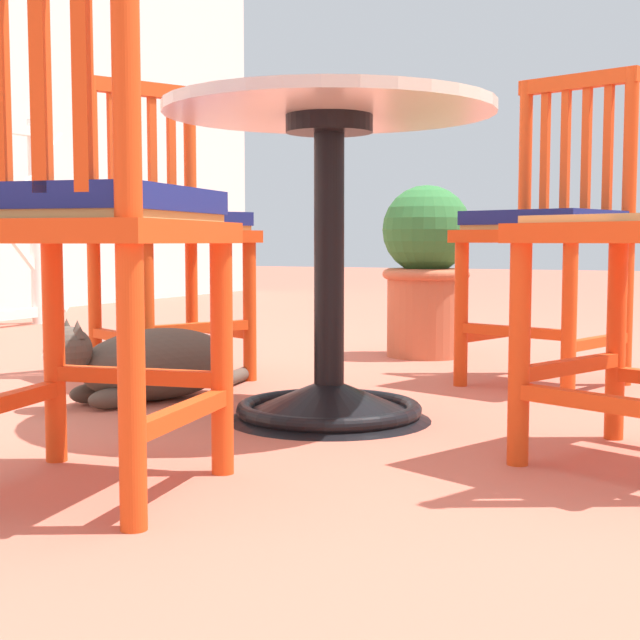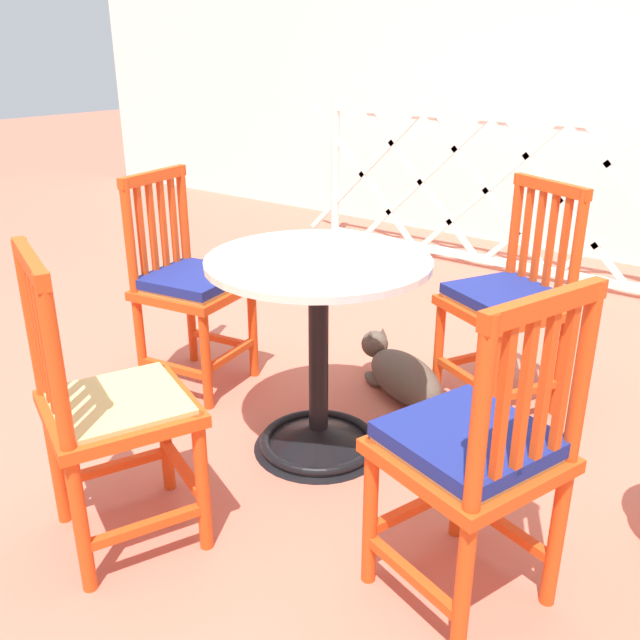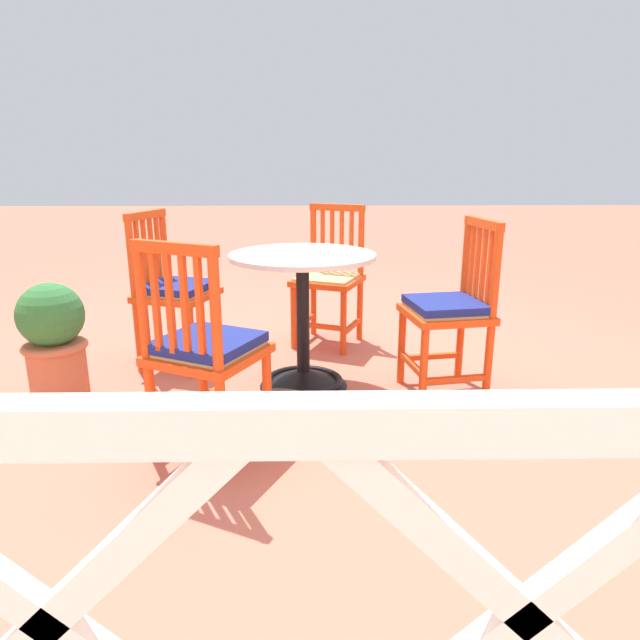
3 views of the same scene
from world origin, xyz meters
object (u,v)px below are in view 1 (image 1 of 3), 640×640
Objects in this scene: tabby_cat at (145,365)px; terracotta_planter at (426,266)px; orange_chair_by_planter at (78,223)px; cafe_table at (329,299)px; orange_chair_at_corner at (167,232)px; orange_chair_near_fence at (549,231)px.

terracotta_planter is at bearing -16.12° from tabby_cat.
orange_chair_by_planter reaches higher than terracotta_planter.
cafe_table is at bearing -92.34° from tabby_cat.
orange_chair_at_corner is 0.54m from tabby_cat.
cafe_table is 0.85m from orange_chair_near_fence.
cafe_table reaches higher than terracotta_planter.
orange_chair_near_fence reaches higher than tabby_cat.
orange_chair_at_corner is (-0.37, 1.07, 0.00)m from orange_chair_near_fence.
tabby_cat is 1.29m from terracotta_planter.
orange_chair_at_corner is 1.01m from terracotta_planter.
cafe_table is 0.83× the size of orange_chair_by_planter.
tabby_cat is (-0.36, -0.18, -0.35)m from orange_chair_at_corner.
tabby_cat is at bearing -153.62° from orange_chair_at_corner.
orange_chair_at_corner is 1.25× the size of tabby_cat.
orange_chair_by_planter is 2.00m from terracotta_planter.
orange_chair_by_planter is at bearing 172.63° from cafe_table.
terracotta_planter reaches higher than tabby_cat.
orange_chair_by_planter is at bearing -151.41° from orange_chair_at_corner.
terracotta_planter is (0.85, -0.53, -0.12)m from orange_chair_at_corner.
tabby_cat is (0.02, 0.54, -0.19)m from cafe_table.
orange_chair_at_corner is 1.30m from orange_chair_by_planter.
orange_chair_at_corner reaches higher than terracotta_planter.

